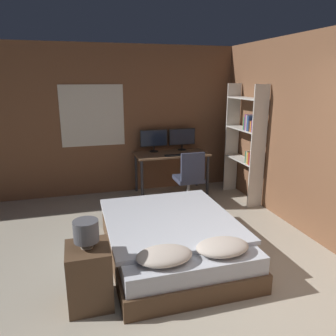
{
  "coord_description": "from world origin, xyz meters",
  "views": [
    {
      "loc": [
        -1.3,
        -2.15,
        2.1
      ],
      "look_at": [
        0.07,
        2.6,
        0.75
      ],
      "focal_mm": 35.0,
      "sensor_mm": 36.0,
      "label": 1
    }
  ],
  "objects_px": {
    "monitor_right": "(182,138)",
    "computer_mouse": "(189,154)",
    "bedside_lamp": "(86,231)",
    "desk": "(171,158)",
    "monitor_left": "(154,139)",
    "keyboard": "(175,155)",
    "nightstand": "(89,276)",
    "bookshelf": "(247,137)",
    "bed": "(172,239)",
    "office_chair": "(189,184)"
  },
  "relations": [
    {
      "from": "computer_mouse",
      "to": "office_chair",
      "type": "height_order",
      "value": "office_chair"
    },
    {
      "from": "bedside_lamp",
      "to": "office_chair",
      "type": "bearing_deg",
      "value": 50.27
    },
    {
      "from": "monitor_left",
      "to": "monitor_right",
      "type": "distance_m",
      "value": 0.56
    },
    {
      "from": "bed",
      "to": "office_chair",
      "type": "xyz_separation_m",
      "value": [
        0.76,
        1.52,
        0.15
      ]
    },
    {
      "from": "monitor_right",
      "to": "keyboard",
      "type": "height_order",
      "value": "monitor_right"
    },
    {
      "from": "keyboard",
      "to": "office_chair",
      "type": "relative_size",
      "value": 0.38
    },
    {
      "from": "bed",
      "to": "monitor_right",
      "type": "bearing_deg",
      "value": 69.13
    },
    {
      "from": "monitor_left",
      "to": "keyboard",
      "type": "bearing_deg",
      "value": -57.68
    },
    {
      "from": "nightstand",
      "to": "desk",
      "type": "xyz_separation_m",
      "value": [
        1.66,
        2.83,
        0.37
      ]
    },
    {
      "from": "bedside_lamp",
      "to": "bed",
      "type": "bearing_deg",
      "value": 31.09
    },
    {
      "from": "bed",
      "to": "bookshelf",
      "type": "bearing_deg",
      "value": 40.23
    },
    {
      "from": "desk",
      "to": "monitor_right",
      "type": "bearing_deg",
      "value": 38.54
    },
    {
      "from": "nightstand",
      "to": "bedside_lamp",
      "type": "xyz_separation_m",
      "value": [
        0.0,
        0.0,
        0.46
      ]
    },
    {
      "from": "nightstand",
      "to": "bookshelf",
      "type": "height_order",
      "value": "bookshelf"
    },
    {
      "from": "bedside_lamp",
      "to": "monitor_left",
      "type": "relative_size",
      "value": 0.51
    },
    {
      "from": "desk",
      "to": "keyboard",
      "type": "bearing_deg",
      "value": -90.0
    },
    {
      "from": "desk",
      "to": "monitor_right",
      "type": "xyz_separation_m",
      "value": [
        0.28,
        0.22,
        0.34
      ]
    },
    {
      "from": "bed",
      "to": "bookshelf",
      "type": "height_order",
      "value": "bookshelf"
    },
    {
      "from": "monitor_left",
      "to": "bedside_lamp",
      "type": "bearing_deg",
      "value": -114.32
    },
    {
      "from": "bed",
      "to": "monitor_left",
      "type": "xyz_separation_m",
      "value": [
        0.37,
        2.45,
        0.78
      ]
    },
    {
      "from": "bookshelf",
      "to": "keyboard",
      "type": "bearing_deg",
      "value": 157.45
    },
    {
      "from": "bed",
      "to": "nightstand",
      "type": "distance_m",
      "value": 1.18
    },
    {
      "from": "monitor_left",
      "to": "bed",
      "type": "bearing_deg",
      "value": -98.67
    },
    {
      "from": "nightstand",
      "to": "bedside_lamp",
      "type": "height_order",
      "value": "bedside_lamp"
    },
    {
      "from": "keyboard",
      "to": "bookshelf",
      "type": "relative_size",
      "value": 0.18
    },
    {
      "from": "bedside_lamp",
      "to": "desk",
      "type": "bearing_deg",
      "value": 59.61
    },
    {
      "from": "desk",
      "to": "computer_mouse",
      "type": "distance_m",
      "value": 0.37
    },
    {
      "from": "monitor_right",
      "to": "nightstand",
      "type": "bearing_deg",
      "value": -122.42
    },
    {
      "from": "nightstand",
      "to": "computer_mouse",
      "type": "xyz_separation_m",
      "value": [
        1.93,
        2.61,
        0.49
      ]
    },
    {
      "from": "monitor_right",
      "to": "computer_mouse",
      "type": "relative_size",
      "value": 7.41
    },
    {
      "from": "keyboard",
      "to": "desk",
      "type": "bearing_deg",
      "value": 90.0
    },
    {
      "from": "keyboard",
      "to": "computer_mouse",
      "type": "xyz_separation_m",
      "value": [
        0.27,
        0.0,
        0.01
      ]
    },
    {
      "from": "desk",
      "to": "monitor_left",
      "type": "bearing_deg",
      "value": 141.46
    },
    {
      "from": "desk",
      "to": "office_chair",
      "type": "height_order",
      "value": "office_chair"
    },
    {
      "from": "bedside_lamp",
      "to": "bookshelf",
      "type": "relative_size",
      "value": 0.13
    },
    {
      "from": "computer_mouse",
      "to": "office_chair",
      "type": "xyz_separation_m",
      "value": [
        -0.16,
        -0.48,
        -0.4
      ]
    },
    {
      "from": "bedside_lamp",
      "to": "keyboard",
      "type": "height_order",
      "value": "bedside_lamp"
    },
    {
      "from": "office_chair",
      "to": "computer_mouse",
      "type": "bearing_deg",
      "value": 71.55
    },
    {
      "from": "bed",
      "to": "computer_mouse",
      "type": "height_order",
      "value": "computer_mouse"
    },
    {
      "from": "monitor_right",
      "to": "keyboard",
      "type": "distance_m",
      "value": 0.57
    },
    {
      "from": "bed",
      "to": "computer_mouse",
      "type": "relative_size",
      "value": 28.85
    },
    {
      "from": "bedside_lamp",
      "to": "bookshelf",
      "type": "distance_m",
      "value": 3.55
    },
    {
      "from": "bookshelf",
      "to": "desk",
      "type": "bearing_deg",
      "value": 148.79
    },
    {
      "from": "office_chair",
      "to": "bookshelf",
      "type": "xyz_separation_m",
      "value": [
        1.04,
        0.01,
        0.74
      ]
    },
    {
      "from": "nightstand",
      "to": "computer_mouse",
      "type": "bearing_deg",
      "value": 53.55
    },
    {
      "from": "desk",
      "to": "computer_mouse",
      "type": "xyz_separation_m",
      "value": [
        0.27,
        -0.22,
        0.12
      ]
    },
    {
      "from": "desk",
      "to": "computer_mouse",
      "type": "height_order",
      "value": "computer_mouse"
    },
    {
      "from": "keyboard",
      "to": "office_chair",
      "type": "distance_m",
      "value": 0.63
    },
    {
      "from": "nightstand",
      "to": "monitor_right",
      "type": "distance_m",
      "value": 3.69
    },
    {
      "from": "desk",
      "to": "bookshelf",
      "type": "height_order",
      "value": "bookshelf"
    }
  ]
}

